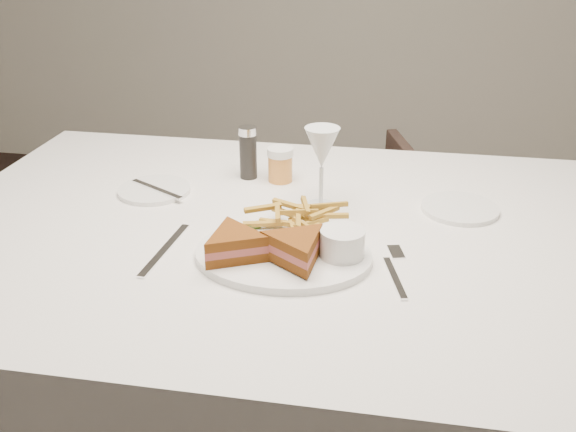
{
  "coord_description": "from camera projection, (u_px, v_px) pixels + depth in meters",
  "views": [
    {
      "loc": [
        0.49,
        -0.75,
        1.32
      ],
      "look_at": [
        0.29,
        0.31,
        0.8
      ],
      "focal_mm": 40.0,
      "sensor_mm": 36.0,
      "label": 1
    }
  ],
  "objects": [
    {
      "name": "table",
      "position": [
        292.0,
        378.0,
        1.43
      ],
      "size": [
        1.49,
        1.0,
        0.75
      ],
      "primitive_type": "cube",
      "rotation": [
        0.0,
        0.0,
        0.01
      ],
      "color": "silver",
      "rests_on": "ground"
    },
    {
      "name": "chair_far",
      "position": [
        332.0,
        219.0,
        2.3
      ],
      "size": [
        0.74,
        0.72,
        0.62
      ],
      "primitive_type": "imported",
      "rotation": [
        0.0,
        0.0,
        3.44
      ],
      "color": "#46332B",
      "rests_on": "ground"
    },
    {
      "name": "table_setting",
      "position": [
        290.0,
        218.0,
        1.22
      ],
      "size": [
        0.82,
        0.58,
        0.18
      ],
      "color": "white",
      "rests_on": "table"
    }
  ]
}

